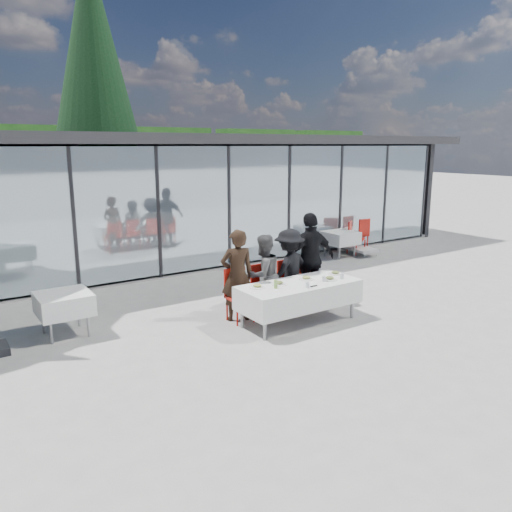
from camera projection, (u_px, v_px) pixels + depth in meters
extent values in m
plane|color=#A39F9A|center=(292.00, 318.00, 9.37)|extent=(90.00, 90.00, 0.00)
cube|color=gray|center=(194.00, 239.00, 16.93)|extent=(14.00, 8.00, 0.10)
cube|color=black|center=(148.00, 186.00, 19.75)|extent=(14.00, 0.20, 3.20)
cube|color=black|center=(344.00, 184.00, 20.34)|extent=(0.20, 8.00, 3.20)
cube|color=silver|center=(260.00, 205.00, 13.37)|extent=(13.60, 0.06, 3.10)
cube|color=#2D2D30|center=(197.00, 140.00, 15.89)|extent=(14.80, 8.80, 0.24)
cube|color=#262628|center=(74.00, 220.00, 10.73)|extent=(0.08, 0.10, 3.10)
cube|color=#262628|center=(158.00, 213.00, 11.79)|extent=(0.08, 0.10, 3.10)
cube|color=#262628|center=(229.00, 208.00, 12.84)|extent=(0.08, 0.10, 3.10)
cube|color=#262628|center=(288.00, 203.00, 13.90)|extent=(0.08, 0.10, 3.10)
cube|color=#262628|center=(340.00, 199.00, 14.96)|extent=(0.08, 0.10, 3.10)
cube|color=#262628|center=(384.00, 195.00, 16.02)|extent=(0.08, 0.10, 3.10)
cube|color=#262628|center=(423.00, 192.00, 17.07)|extent=(0.08, 0.10, 3.10)
cube|color=#B2150B|center=(139.00, 242.00, 14.26)|extent=(0.45, 0.45, 0.90)
cube|color=#B2150B|center=(179.00, 235.00, 15.49)|extent=(0.45, 0.45, 0.90)
cube|color=#B2150B|center=(255.00, 229.00, 16.44)|extent=(0.45, 0.45, 0.90)
cube|color=#B2150B|center=(290.00, 222.00, 18.10)|extent=(0.45, 0.45, 0.90)
cube|color=#153A12|center=(54.00, 160.00, 32.66)|extent=(6.50, 2.00, 4.40)
cube|color=#153A12|center=(167.00, 158.00, 37.01)|extent=(6.50, 2.00, 4.40)
cube|color=#153A12|center=(256.00, 157.00, 41.36)|extent=(6.50, 2.00, 4.40)
cube|color=#153A12|center=(328.00, 156.00, 45.72)|extent=(6.50, 2.00, 4.40)
cube|color=silver|center=(299.00, 294.00, 9.02)|extent=(2.26, 0.96, 0.42)
cylinder|color=gray|center=(265.00, 320.00, 8.23)|extent=(0.06, 0.06, 0.71)
cylinder|color=gray|center=(352.00, 300.00, 9.32)|extent=(0.06, 0.06, 0.71)
cylinder|color=gray|center=(242.00, 309.00, 8.80)|extent=(0.06, 0.06, 0.71)
cylinder|color=gray|center=(327.00, 291.00, 9.89)|extent=(0.06, 0.06, 0.71)
imported|color=#2F1F15|center=(237.00, 275.00, 9.11)|extent=(0.77, 0.77, 1.70)
cube|color=#B2150B|center=(240.00, 298.00, 9.12)|extent=(0.44, 0.44, 0.05)
cube|color=#B2150B|center=(235.00, 282.00, 9.22)|extent=(0.44, 0.04, 0.55)
cylinder|color=#B2150B|center=(237.00, 314.00, 8.92)|extent=(0.04, 0.04, 0.43)
cylinder|color=#B2150B|center=(254.00, 311.00, 9.12)|extent=(0.04, 0.04, 0.43)
cylinder|color=#B2150B|center=(227.00, 309.00, 9.22)|extent=(0.04, 0.04, 0.43)
cylinder|color=#B2150B|center=(243.00, 306.00, 9.41)|extent=(0.04, 0.04, 0.43)
imported|color=#525252|center=(263.00, 275.00, 9.45)|extent=(0.84, 0.84, 1.55)
cube|color=#B2150B|center=(266.00, 293.00, 9.43)|extent=(0.44, 0.44, 0.05)
cube|color=#B2150B|center=(260.00, 278.00, 9.54)|extent=(0.44, 0.04, 0.55)
cylinder|color=#B2150B|center=(264.00, 309.00, 9.24)|extent=(0.04, 0.04, 0.43)
cylinder|color=#B2150B|center=(279.00, 305.00, 9.44)|extent=(0.04, 0.04, 0.43)
cylinder|color=#B2150B|center=(253.00, 304.00, 9.53)|extent=(0.04, 0.04, 0.43)
cylinder|color=#B2150B|center=(269.00, 300.00, 9.73)|extent=(0.04, 0.04, 0.43)
imported|color=black|center=(289.00, 269.00, 9.78)|extent=(1.26, 1.26, 1.60)
cube|color=#B2150B|center=(292.00, 288.00, 9.77)|extent=(0.44, 0.44, 0.05)
cube|color=#B2150B|center=(286.00, 273.00, 9.88)|extent=(0.44, 0.04, 0.55)
cylinder|color=#B2150B|center=(290.00, 303.00, 9.58)|extent=(0.04, 0.04, 0.43)
cylinder|color=#B2150B|center=(305.00, 300.00, 9.77)|extent=(0.04, 0.04, 0.43)
cylinder|color=#B2150B|center=(279.00, 298.00, 9.87)|extent=(0.04, 0.04, 0.43)
cylinder|color=#B2150B|center=(293.00, 295.00, 10.06)|extent=(0.04, 0.04, 0.43)
imported|color=black|center=(311.00, 259.00, 10.04)|extent=(1.20, 1.20, 1.88)
cube|color=#B2150B|center=(313.00, 283.00, 10.06)|extent=(0.44, 0.44, 0.05)
cube|color=#B2150B|center=(307.00, 269.00, 10.17)|extent=(0.44, 0.04, 0.55)
cylinder|color=#B2150B|center=(312.00, 298.00, 9.87)|extent=(0.04, 0.04, 0.43)
cylinder|color=#B2150B|center=(326.00, 295.00, 10.07)|extent=(0.04, 0.04, 0.43)
cylinder|color=#B2150B|center=(300.00, 294.00, 10.16)|extent=(0.04, 0.04, 0.43)
cylinder|color=#B2150B|center=(314.00, 291.00, 10.36)|extent=(0.04, 0.04, 0.43)
cylinder|color=white|center=(257.00, 287.00, 8.69)|extent=(0.28, 0.28, 0.01)
ellipsoid|color=#D1B853|center=(257.00, 285.00, 8.68)|extent=(0.15, 0.15, 0.05)
cylinder|color=white|center=(279.00, 284.00, 8.88)|extent=(0.28, 0.28, 0.01)
ellipsoid|color=#395C22|center=(279.00, 282.00, 8.87)|extent=(0.15, 0.15, 0.05)
cylinder|color=white|center=(306.00, 279.00, 9.22)|extent=(0.28, 0.28, 0.01)
ellipsoid|color=#D1B853|center=(306.00, 277.00, 9.22)|extent=(0.15, 0.15, 0.05)
cylinder|color=white|center=(335.00, 274.00, 9.59)|extent=(0.28, 0.28, 0.01)
ellipsoid|color=#395C22|center=(335.00, 272.00, 9.58)|extent=(0.15, 0.15, 0.05)
cylinder|color=white|center=(330.00, 279.00, 9.19)|extent=(0.28, 0.28, 0.01)
ellipsoid|color=#395C22|center=(330.00, 278.00, 9.18)|extent=(0.15, 0.15, 0.05)
cylinder|color=#83B44B|center=(276.00, 284.00, 8.63)|extent=(0.06, 0.06, 0.15)
cylinder|color=silver|center=(307.00, 285.00, 8.67)|extent=(0.07, 0.07, 0.10)
cylinder|color=silver|center=(342.00, 276.00, 9.24)|extent=(0.07, 0.07, 0.10)
cylinder|color=silver|center=(324.00, 279.00, 9.07)|extent=(0.07, 0.07, 0.10)
cube|color=black|center=(314.00, 286.00, 8.76)|extent=(0.14, 0.03, 0.01)
cube|color=silver|center=(64.00, 304.00, 8.43)|extent=(0.86, 0.86, 0.36)
cylinder|color=gray|center=(50.00, 323.00, 8.07)|extent=(0.05, 0.05, 0.72)
cylinder|color=gray|center=(88.00, 316.00, 8.40)|extent=(0.05, 0.05, 0.72)
cylinder|color=gray|center=(42.00, 313.00, 8.56)|extent=(0.05, 0.05, 0.72)
cylinder|color=gray|center=(78.00, 307.00, 8.88)|extent=(0.05, 0.05, 0.72)
cube|color=silver|center=(340.00, 238.00, 14.37)|extent=(0.86, 0.86, 0.36)
cylinder|color=gray|center=(340.00, 247.00, 14.01)|extent=(0.05, 0.05, 0.72)
cylinder|color=gray|center=(355.00, 245.00, 14.34)|extent=(0.05, 0.05, 0.72)
cylinder|color=gray|center=(325.00, 244.00, 14.50)|extent=(0.05, 0.05, 0.72)
cylinder|color=gray|center=(340.00, 242.00, 14.82)|extent=(0.05, 0.05, 0.72)
cube|color=#B2150B|center=(356.00, 239.00, 14.79)|extent=(0.61, 0.61, 0.05)
cube|color=#B2150B|center=(350.00, 230.00, 14.80)|extent=(0.38, 0.29, 0.55)
cylinder|color=#B2150B|center=(356.00, 248.00, 14.59)|extent=(0.04, 0.04, 0.43)
cylinder|color=#B2150B|center=(365.00, 247.00, 14.79)|extent=(0.04, 0.04, 0.43)
cylinder|color=#B2150B|center=(347.00, 246.00, 14.88)|extent=(0.04, 0.04, 0.43)
cylinder|color=#B2150B|center=(356.00, 245.00, 15.08)|extent=(0.04, 0.04, 0.43)
cube|color=#B2150B|center=(359.00, 235.00, 15.45)|extent=(0.45, 0.45, 0.05)
cube|color=#B2150B|center=(364.00, 228.00, 15.23)|extent=(0.44, 0.05, 0.55)
cylinder|color=#B2150B|center=(359.00, 244.00, 15.25)|extent=(0.04, 0.04, 0.43)
cylinder|color=#B2150B|center=(367.00, 243.00, 15.45)|extent=(0.04, 0.04, 0.43)
cylinder|color=#B2150B|center=(351.00, 242.00, 15.55)|extent=(0.04, 0.04, 0.43)
cylinder|color=#B2150B|center=(359.00, 241.00, 15.74)|extent=(0.04, 0.04, 0.43)
cube|color=silver|center=(357.00, 248.00, 14.86)|extent=(0.73, 1.36, 0.08)
cube|color=silver|center=(346.00, 236.00, 15.27)|extent=(0.62, 0.33, 0.54)
cylinder|color=silver|center=(364.00, 256.00, 14.30)|extent=(0.04, 0.04, 0.14)
cylinder|color=silver|center=(377.00, 254.00, 14.57)|extent=(0.04, 0.04, 0.14)
cylinder|color=silver|center=(338.00, 249.00, 15.19)|extent=(0.04, 0.04, 0.14)
cylinder|color=silver|center=(350.00, 247.00, 15.46)|extent=(0.04, 0.04, 0.14)
cylinder|color=#382316|center=(103.00, 200.00, 19.95)|extent=(0.44, 0.44, 2.00)
cone|color=black|center=(94.00, 68.00, 18.86)|extent=(4.00, 4.00, 9.00)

